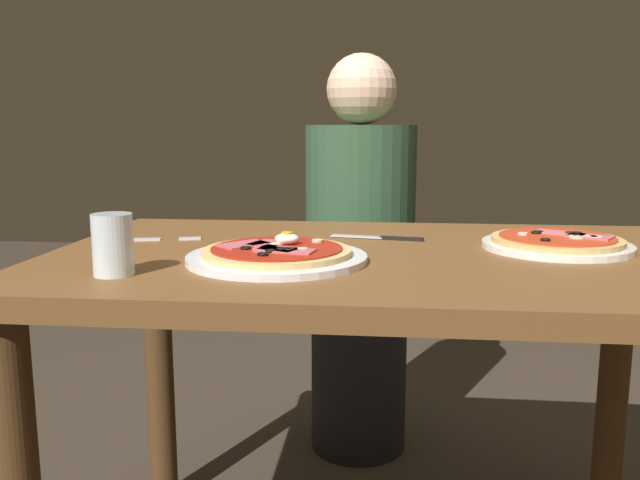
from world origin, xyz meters
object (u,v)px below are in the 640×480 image
at_px(pizza_foreground, 277,255).
at_px(pizza_across_left, 557,243).
at_px(dining_table, 378,313).
at_px(knife, 383,238).
at_px(fork, 156,239).
at_px(diner_person, 360,268).
at_px(water_glass_near, 113,249).

bearing_deg(pizza_foreground, pizza_across_left, 18.57).
relative_size(dining_table, pizza_foreground, 3.90).
xyz_separation_m(pizza_foreground, pizza_across_left, (0.52, 0.17, -0.00)).
relative_size(pizza_across_left, knife, 1.44).
height_order(dining_table, knife, knife).
height_order(dining_table, pizza_foreground, pizza_foreground).
xyz_separation_m(fork, diner_person, (0.40, 0.61, -0.19)).
relative_size(knife, diner_person, 0.17).
height_order(water_glass_near, fork, water_glass_near).
xyz_separation_m(dining_table, water_glass_near, (-0.42, -0.24, 0.16)).
relative_size(pizza_foreground, pizza_across_left, 1.13).
xyz_separation_m(dining_table, diner_person, (-0.06, 0.69, -0.06)).
bearing_deg(fork, pizza_across_left, -0.66).
distance_m(dining_table, water_glass_near, 0.51).
bearing_deg(diner_person, dining_table, 95.35).
xyz_separation_m(pizza_foreground, knife, (0.18, 0.25, -0.01)).
height_order(fork, diner_person, diner_person).
relative_size(water_glass_near, fork, 0.63).
distance_m(water_glass_near, knife, 0.57).
xyz_separation_m(pizza_foreground, fork, (-0.28, 0.18, -0.01)).
bearing_deg(pizza_across_left, water_glass_near, -158.06).
bearing_deg(diner_person, knife, 97.51).
distance_m(pizza_foreground, fork, 0.34).
height_order(pizza_foreground, pizza_across_left, pizza_foreground).
xyz_separation_m(pizza_foreground, water_glass_near, (-0.24, -0.13, 0.03)).
relative_size(dining_table, water_glass_near, 12.55).
height_order(dining_table, fork, fork).
distance_m(knife, diner_person, 0.58).
distance_m(dining_table, diner_person, 0.69).
height_order(fork, knife, knife).
bearing_deg(dining_table, diner_person, 95.35).
relative_size(pizza_foreground, water_glass_near, 3.22).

